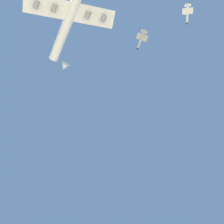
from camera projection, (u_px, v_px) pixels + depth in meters
name	position (u px, v px, depth m)	size (l,w,h in m)	color
carrier_jet	(71.00, 12.00, 151.51)	(73.26, 58.00, 23.26)	white
chase_jet_lead	(141.00, 39.00, 163.82)	(15.27, 8.93, 4.00)	#999EA3
chase_jet_left_wing	(187.00, 13.00, 171.26)	(13.32, 12.30, 4.00)	silver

